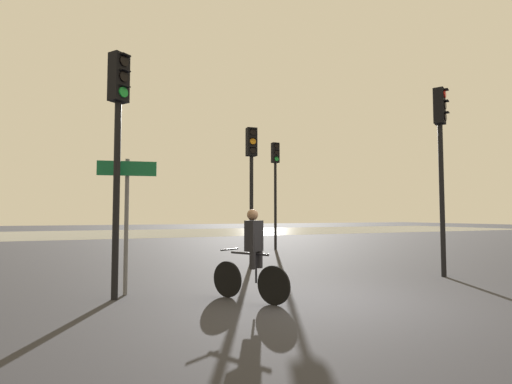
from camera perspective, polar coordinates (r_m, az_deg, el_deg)
ground_plane at (r=7.37m, az=12.88°, el=-15.10°), size 120.00×120.00×0.00m
water_strip at (r=35.10m, az=-17.10°, el=-5.64°), size 80.00×16.00×0.01m
traffic_light_near_right at (r=11.08m, az=24.88°, el=6.04°), size 0.40×0.42×4.71m
traffic_light_far_right at (r=17.82m, az=2.78°, el=2.39°), size 0.33×0.34×4.75m
traffic_light_center at (r=12.61m, az=-0.65°, el=3.37°), size 0.34×0.35×4.28m
traffic_light_near_left at (r=7.84m, az=-19.12°, el=8.72°), size 0.40×0.42×4.50m
direction_sign_post at (r=8.04m, az=-18.01°, el=-1.87°), size 1.08×0.27×2.60m
cyclist at (r=7.13m, az=-0.54°, el=-8.92°), size 0.85×1.53×1.62m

